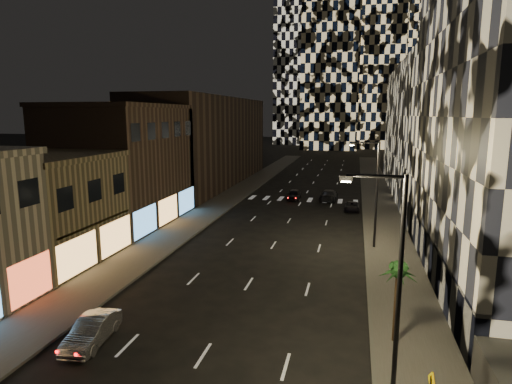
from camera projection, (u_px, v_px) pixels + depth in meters
The scene contains 16 objects.
sidewalk_left at pixel (232, 196), 60.02m from camera, with size 4.00×120.00×0.15m, color #47443F.
sidewalk_right at pixel (379, 202), 55.56m from camera, with size 4.00×120.00×0.15m, color #47443F.
curb_left at pixel (246, 197), 59.55m from camera, with size 0.20×120.00×0.15m, color #4C4C47.
curb_right at pixel (363, 202), 56.03m from camera, with size 0.20×120.00×0.15m, color #4C4C47.
retail_tan at pixel (39, 211), 33.09m from camera, with size 10.00×10.00×8.00m, color olive.
retail_brown at pixel (122, 166), 44.71m from camera, with size 10.00×15.00×12.00m, color #473428.
retail_filler_left at pixel (207, 141), 69.92m from camera, with size 10.00×40.00×14.00m, color #473428.
midrise_base at pixel (432, 255), 30.36m from camera, with size 0.60×25.00×3.00m, color #383838.
midrise_filler_right at pixel (456, 132), 58.44m from camera, with size 16.00×40.00×18.00m, color #232326.
streetlight_near at pixel (394, 271), 16.65m from camera, with size 2.55×0.25×9.00m.
streetlight_far at pixel (374, 187), 35.82m from camera, with size 2.55×0.25×9.00m.
car_silver_parked at pixel (92, 331), 21.40m from camera, with size 1.40×4.03×1.33m, color #9F9FA4.
car_dark_midlane at pixel (294, 195), 57.61m from camera, with size 1.62×4.02×1.37m, color black.
car_dark_oncoming at pixel (329, 195), 56.89m from camera, with size 2.13×5.23×1.52m, color black.
car_dark_rightlane at pixel (352, 207), 50.88m from camera, with size 1.76×3.81×1.06m, color black.
palm_tree at pixel (398, 277), 20.91m from camera, with size 2.05×2.09×4.09m.
Camera 1 is at (6.71, -6.64, 11.35)m, focal length 30.00 mm.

